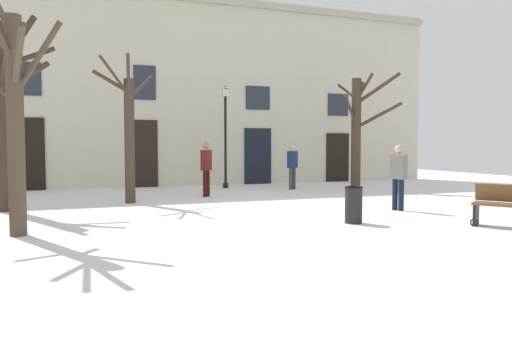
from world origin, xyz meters
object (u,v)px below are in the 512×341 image
object	(u,v)px
tree_near_facade	(358,127)
person_strolling	(292,164)
tree_foreground	(5,109)
tree_right_of_center	(129,133)
tree_left_of_center	(14,108)
litter_bin	(354,205)
person_near_bench	(206,166)
streetlamp	(225,126)
person_by_shop_door	(398,174)

from	to	relation	value
tree_near_facade	person_strolling	xyz separation A→B (m)	(-2.39, 0.76, -1.43)
tree_foreground	tree_right_of_center	xyz separation A→B (m)	(3.07, 0.74, -0.55)
tree_near_facade	person_strolling	world-z (taller)	tree_near_facade
tree_left_of_center	tree_right_of_center	bearing A→B (deg)	61.82
litter_bin	tree_right_of_center	bearing A→B (deg)	128.79
tree_near_facade	person_near_bench	xyz separation A→B (m)	(-6.07, -0.63, -1.38)
tree_near_facade	person_strolling	size ratio (longest dim) A/B	2.57
litter_bin	tree_near_facade	bearing A→B (deg)	57.51
tree_near_facade	tree_right_of_center	distance (m)	8.69
tree_left_of_center	streetlamp	size ratio (longest dim) A/B	1.12
tree_right_of_center	litter_bin	size ratio (longest dim) A/B	5.30
litter_bin	person_strolling	bearing A→B (deg)	75.67
tree_near_facade	streetlamp	size ratio (longest dim) A/B	1.10
tree_right_of_center	streetlamp	world-z (taller)	tree_right_of_center
tree_right_of_center	litter_bin	bearing A→B (deg)	-51.21
tree_foreground	tree_left_of_center	size ratio (longest dim) A/B	1.13
tree_near_facade	tree_left_of_center	xyz separation A→B (m)	(-10.92, -5.92, -0.03)
tree_left_of_center	person_strolling	size ratio (longest dim) A/B	2.61
person_strolling	person_by_shop_door	distance (m)	6.20
streetlamp	tree_near_facade	bearing A→B (deg)	-25.07
tree_near_facade	tree_left_of_center	bearing A→B (deg)	-151.55
tree_right_of_center	person_by_shop_door	distance (m)	7.57
tree_right_of_center	streetlamp	bearing A→B (deg)	42.96
tree_near_facade	tree_right_of_center	world-z (taller)	tree_near_facade
person_strolling	person_by_shop_door	bearing A→B (deg)	-113.51
tree_foreground	litter_bin	xyz separation A→B (m)	(7.32, -4.54, -2.17)
tree_left_of_center	person_by_shop_door	size ratio (longest dim) A/B	2.66
streetlamp	person_near_bench	world-z (taller)	streetlamp
person_near_bench	streetlamp	bearing A→B (deg)	-166.24
tree_foreground	person_near_bench	distance (m)	5.99
litter_bin	person_strolling	world-z (taller)	person_strolling
tree_foreground	person_near_bench	bearing A→B (deg)	16.07
litter_bin	person_near_bench	xyz separation A→B (m)	(-1.76, 6.14, 0.60)
person_by_shop_door	person_near_bench	bearing A→B (deg)	18.88
tree_near_facade	person_strolling	bearing A→B (deg)	162.24
tree_left_of_center	person_strolling	distance (m)	10.93
tree_foreground	litter_bin	bearing A→B (deg)	-31.82
tree_right_of_center	person_strolling	bearing A→B (deg)	20.14
tree_near_facade	person_near_bench	distance (m)	6.26
person_near_bench	tree_left_of_center	bearing A→B (deg)	-1.40
person_by_shop_door	person_strolling	bearing A→B (deg)	-18.23
streetlamp	tree_right_of_center	bearing A→B (deg)	-137.04
person_strolling	person_near_bench	size ratio (longest dim) A/B	0.96
tree_right_of_center	person_strolling	size ratio (longest dim) A/B	2.46
tree_foreground	person_strolling	xyz separation A→B (m)	(9.24, 3.00, -1.62)
person_strolling	person_near_bench	xyz separation A→B (m)	(-3.68, -1.40, 0.05)
tree_left_of_center	tree_right_of_center	world-z (taller)	tree_left_of_center
litter_bin	person_near_bench	distance (m)	6.42
tree_near_facade	person_by_shop_door	xyz separation A→B (m)	(-2.18, -5.43, -1.45)
streetlamp	litter_bin	size ratio (longest dim) A/B	5.03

